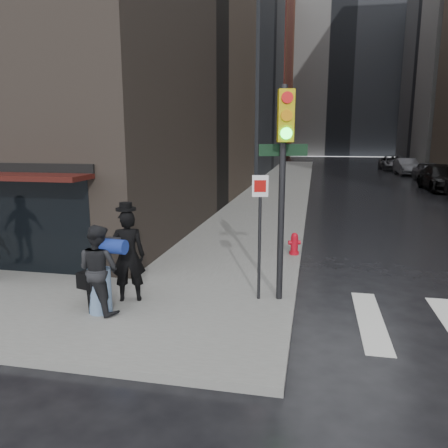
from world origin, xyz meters
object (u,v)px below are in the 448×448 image
at_px(traffic_light, 281,165).
at_px(parked_car_5, 406,166).
at_px(parked_car_4, 430,172).
at_px(man_jeans, 99,269).
at_px(parked_car_6, 393,163).
at_px(parked_car_3, 442,178).
at_px(man_overcoat, 122,261).
at_px(fire_hydrant, 294,245).

xyz_separation_m(traffic_light, parked_car_5, (8.96, 34.41, -2.24)).
distance_m(parked_car_4, parked_car_5, 6.03).
height_order(man_jeans, parked_car_4, man_jeans).
bearing_deg(parked_car_4, parked_car_6, 89.47).
bearing_deg(traffic_light, parked_car_5, 62.09).
distance_m(man_jeans, parked_car_3, 26.80).
distance_m(man_overcoat, parked_car_5, 37.21).
xyz_separation_m(man_jeans, parked_car_3, (12.36, 23.78, -0.23)).
relative_size(man_overcoat, parked_car_5, 0.46).
bearing_deg(traffic_light, parked_car_3, 54.90).
bearing_deg(parked_car_6, parked_car_5, -88.09).
height_order(man_jeans, parked_car_3, man_jeans).
distance_m(fire_hydrant, parked_car_5, 31.89).
bearing_deg(man_jeans, man_overcoat, -93.77).
height_order(man_jeans, parked_car_5, man_jeans).
xyz_separation_m(parked_car_3, parked_car_4, (0.67, 5.99, -0.04)).
height_order(parked_car_4, parked_car_6, parked_car_4).
distance_m(man_overcoat, traffic_light, 3.81).
xyz_separation_m(parked_car_3, parked_car_5, (-0.01, 11.98, -0.05)).
xyz_separation_m(parked_car_4, parked_car_6, (-0.86, 11.98, -0.03)).
bearing_deg(parked_car_5, parked_car_3, -91.52).
relative_size(man_jeans, parked_car_3, 0.32).
bearing_deg(parked_car_4, man_overcoat, -118.36).
bearing_deg(fire_hydrant, parked_car_5, 73.98).
bearing_deg(parked_car_3, fire_hydrant, -115.72).
xyz_separation_m(fire_hydrant, parked_car_4, (9.48, 24.66, 0.33)).
relative_size(parked_car_3, parked_car_5, 1.21).
xyz_separation_m(man_jeans, parked_car_4, (13.03, 29.77, -0.26)).
bearing_deg(parked_car_6, parked_car_4, -85.75).
bearing_deg(man_overcoat, man_jeans, 50.06).
bearing_deg(parked_car_6, parked_car_3, -89.26).
height_order(traffic_light, parked_car_6, traffic_light).
xyz_separation_m(man_overcoat, man_jeans, (-0.22, -0.59, -0.01)).
relative_size(traffic_light, parked_car_4, 0.97).
bearing_deg(parked_car_5, man_overcoat, -110.60).
distance_m(man_jeans, parked_car_4, 32.50).
height_order(man_overcoat, parked_car_6, man_overcoat).
bearing_deg(parked_car_4, parked_car_3, -101.02).
height_order(fire_hydrant, parked_car_4, parked_car_4).
xyz_separation_m(man_jeans, fire_hydrant, (3.55, 5.10, -0.60)).
bearing_deg(parked_car_5, fire_hydrant, -107.58).
distance_m(fire_hydrant, parked_car_6, 37.64).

